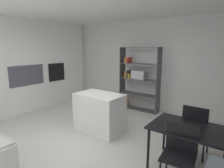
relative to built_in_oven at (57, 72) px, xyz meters
name	(u,v)px	position (x,y,z in m)	size (l,w,h in m)	color
ground_plane	(87,141)	(2.67, -1.32, -1.14)	(9.39, 9.39, 0.00)	beige
back_partition	(148,65)	(2.67, 1.54, 0.26)	(6.83, 0.06, 2.82)	silver
tall_cabinet_run_left	(11,67)	(-0.35, -1.32, 0.26)	(0.66, 5.21, 2.82)	white
cabinet_niche_splashback	(27,76)	(-0.02, -1.05, 0.00)	(0.01, 1.07, 0.61)	#4C4C56
built_in_oven	(57,72)	(0.00, 0.00, 0.00)	(0.06, 0.61, 0.59)	black
kitchen_island	(99,113)	(2.56, -0.77, -0.69)	(1.10, 0.67, 0.92)	white
open_bookshelf	(138,78)	(2.50, 1.18, -0.11)	(1.29, 0.32, 1.98)	#4C4C51
child_chair_right	(7,165)	(2.68, -2.94, -0.81)	(0.28, 0.28, 0.62)	white
dining_table	(189,132)	(4.64, -1.01, -0.48)	(1.18, 0.82, 0.73)	black
dining_chair_near	(180,150)	(4.64, -1.45, -0.59)	(0.48, 0.46, 0.92)	black
dining_chair_far	(195,127)	(4.64, -0.58, -0.57)	(0.42, 0.44, 0.98)	black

